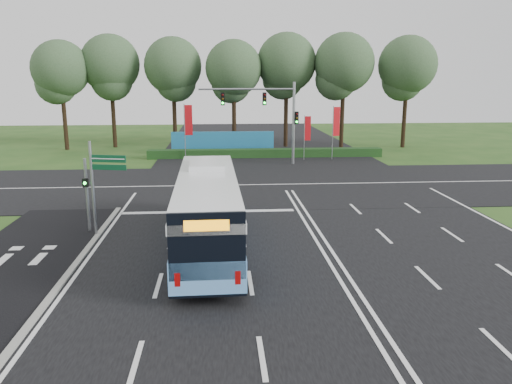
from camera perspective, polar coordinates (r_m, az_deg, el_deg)
ground at (r=23.42m, az=6.69°, el=-5.30°), size 120.00×120.00×0.00m
road_main at (r=23.41m, az=6.69°, el=-5.26°), size 20.00×120.00×0.04m
road_cross at (r=34.88m, az=3.01°, el=0.85°), size 120.00×14.00×0.05m
bike_path at (r=21.77m, az=-26.23°, el=-7.93°), size 5.00×18.00×0.06m
kerb_strip at (r=20.98m, az=-20.09°, el=-8.04°), size 0.25×18.00×0.12m
city_bus at (r=21.56m, az=-5.55°, el=-2.04°), size 2.79×12.09×3.46m
pedestrian_signal at (r=25.04m, az=-18.77°, el=-0.05°), size 0.33×0.42×3.60m
street_sign at (r=24.00m, az=-17.47°, el=1.52°), size 1.72×0.46×4.49m
banner_flag_left at (r=45.79m, az=-7.84°, el=7.74°), size 0.75×0.08×5.07m
banner_flag_mid at (r=45.42m, az=5.84°, el=6.97°), size 0.60×0.06×4.06m
banner_flag_right at (r=45.98m, az=9.07°, el=7.58°), size 0.70×0.26×4.88m
traffic_light_gantry at (r=42.66m, az=1.93°, el=9.35°), size 8.41×0.28×7.00m
hedge at (r=47.05m, az=1.12°, el=4.46°), size 22.00×1.20×0.80m
blue_hoarding at (r=49.23m, az=-3.81°, el=5.63°), size 10.00×0.30×2.20m
eucalyptus_row at (r=53.43m, az=-2.26°, el=14.27°), size 41.60×8.52×12.03m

